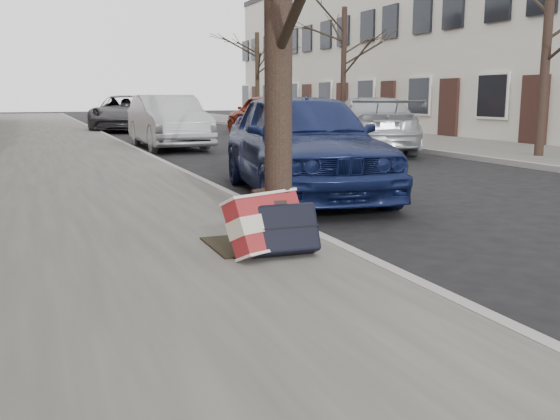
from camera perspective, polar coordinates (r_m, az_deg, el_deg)
name	(u,v)px	position (r m, az deg, el deg)	size (l,w,h in m)	color
ground	(512,267)	(5.94, 20.45, -4.93)	(120.00, 120.00, 0.00)	black
near_sidewalk	(37,147)	(19.25, -21.33, 5.40)	(5.00, 70.00, 0.12)	slate
far_sidewalk	(384,137)	(22.54, 9.50, 6.59)	(4.00, 70.00, 0.12)	#65625C
house_far	(492,41)	(26.53, 18.81, 14.40)	(6.70, 40.00, 7.20)	beige
dirt_patch	(255,244)	(5.89, -2.31, -3.10)	(0.85, 0.85, 0.01)	black
suitcase_red	(267,224)	(5.45, -1.21, -1.29)	(0.72, 0.20, 0.52)	maroon
suitcase_navy	(283,229)	(5.43, 0.27, -1.76)	(0.61, 0.20, 0.43)	black
car_near_front	(303,142)	(9.55, 2.07, 6.20)	(1.90, 4.72, 1.61)	#131D4A
car_near_mid	(168,122)	(18.55, -10.19, 7.96)	(1.62, 4.65, 1.53)	#ABAEB2
car_near_back	(125,113)	(28.13, -13.98, 8.58)	(2.53, 5.48, 1.52)	#333237
car_far_front	(369,125)	(17.21, 8.11, 7.73)	(2.05, 5.04, 1.46)	#A2A4A9
car_far_back	(266,114)	(24.29, -1.30, 8.74)	(1.89, 4.71, 1.60)	maroon
tree_far_a	(546,50)	(15.89, 23.17, 13.29)	(0.21, 0.21, 4.82)	black
tree_far_b	(344,71)	(23.99, 5.83, 12.54)	(0.20, 0.20, 4.60)	black
tree_far_c	(257,78)	(32.67, -2.08, 11.95)	(0.23, 0.23, 4.55)	black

